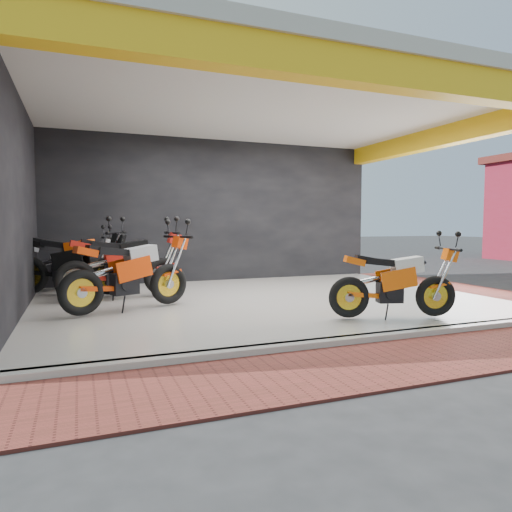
# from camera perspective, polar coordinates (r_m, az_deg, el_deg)

# --- Properties ---
(ground) EXTENTS (80.00, 80.00, 0.00)m
(ground) POSITION_cam_1_polar(r_m,az_deg,el_deg) (6.69, 7.81, -8.72)
(ground) COLOR #2D2D30
(ground) RESTS_ON ground
(showroom_floor) EXTENTS (8.00, 6.00, 0.10)m
(showroom_floor) POSITION_cam_1_polar(r_m,az_deg,el_deg) (8.45, 1.18, -5.67)
(showroom_floor) COLOR silver
(showroom_floor) RESTS_ON ground
(showroom_ceiling) EXTENTS (8.40, 6.40, 0.20)m
(showroom_ceiling) POSITION_cam_1_polar(r_m,az_deg,el_deg) (8.60, 1.21, 18.34)
(showroom_ceiling) COLOR beige
(showroom_ceiling) RESTS_ON corner_column
(back_wall) EXTENTS (8.20, 0.20, 3.50)m
(back_wall) POSITION_cam_1_polar(r_m,az_deg,el_deg) (11.26, -4.88, 5.41)
(back_wall) COLOR black
(back_wall) RESTS_ON ground
(left_wall) EXTENTS (0.20, 6.20, 3.50)m
(left_wall) POSITION_cam_1_polar(r_m,az_deg,el_deg) (7.76, -28.19, 5.60)
(left_wall) COLOR black
(left_wall) RESTS_ON ground
(header_beam_front) EXTENTS (8.40, 0.30, 0.40)m
(header_beam_front) POSITION_cam_1_polar(r_m,az_deg,el_deg) (5.97, 13.17, 21.77)
(header_beam_front) COLOR yellow
(header_beam_front) RESTS_ON corner_column
(header_beam_right) EXTENTS (0.30, 6.40, 0.40)m
(header_beam_right) POSITION_cam_1_polar(r_m,az_deg,el_deg) (10.69, 22.04, 13.57)
(header_beam_right) COLOR yellow
(header_beam_right) RESTS_ON corner_column
(floor_kerb) EXTENTS (8.00, 0.20, 0.10)m
(floor_kerb) POSITION_cam_1_polar(r_m,az_deg,el_deg) (5.84, 12.77, -10.17)
(floor_kerb) COLOR silver
(floor_kerb) RESTS_ON ground
(paver_front) EXTENTS (9.00, 1.40, 0.03)m
(paver_front) POSITION_cam_1_polar(r_m,az_deg,el_deg) (5.24, 17.66, -12.30)
(paver_front) COLOR maroon
(paver_front) RESTS_ON ground
(paver_right) EXTENTS (1.40, 7.00, 0.03)m
(paver_right) POSITION_cam_1_polar(r_m,az_deg,el_deg) (11.19, 24.59, -3.83)
(paver_right) COLOR maroon
(paver_right) RESTS_ON ground
(moto_hero) EXTENTS (2.12, 1.28, 1.22)m
(moto_hero) POSITION_cam_1_polar(r_m,az_deg,el_deg) (7.15, 21.58, -2.39)
(moto_hero) COLOR #FF600A
(moto_hero) RESTS_ON showroom_floor
(moto_row_a) EXTENTS (2.43, 1.59, 1.39)m
(moto_row_a) POSITION_cam_1_polar(r_m,az_deg,el_deg) (7.79, -10.90, -1.03)
(moto_row_a) COLOR #E33D09
(moto_row_a) RESTS_ON showroom_floor
(moto_row_b) EXTENTS (2.45, 1.10, 1.45)m
(moto_row_b) POSITION_cam_1_polar(r_m,az_deg,el_deg) (8.81, -11.67, -0.28)
(moto_row_b) COLOR red
(moto_row_b) RESTS_ON showroom_floor
(moto_row_c) EXTENTS (2.52, 1.86, 1.45)m
(moto_row_c) POSITION_cam_1_polar(r_m,az_deg,el_deg) (9.12, -18.15, -0.24)
(moto_row_c) COLOR black
(moto_row_c) RESTS_ON showroom_floor
(moto_row_d) EXTENTS (2.23, 1.16, 1.30)m
(moto_row_d) POSITION_cam_1_polar(r_m,az_deg,el_deg) (10.23, -19.08, -0.26)
(moto_row_d) COLOR #A5A7AC
(moto_row_d) RESTS_ON showroom_floor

